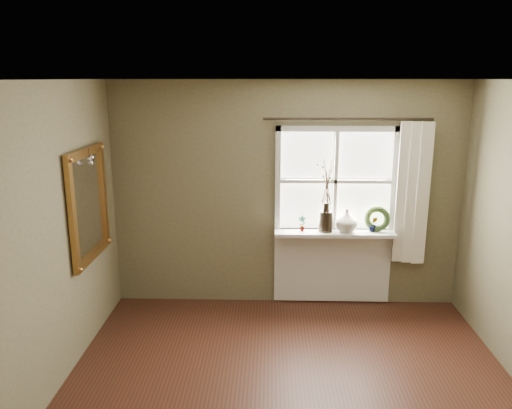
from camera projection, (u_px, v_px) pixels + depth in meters
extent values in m
plane|color=silver|center=(300.00, 80.00, 3.21)|extent=(4.50, 4.50, 0.00)
cube|color=#6C6547|center=(286.00, 195.00, 5.76)|extent=(4.00, 0.10, 2.60)
cube|color=#6C6547|center=(11.00, 266.00, 3.59)|extent=(0.10, 4.50, 2.60)
cube|color=silver|center=(333.00, 231.00, 5.77)|extent=(1.36, 0.06, 0.06)
cube|color=silver|center=(338.00, 129.00, 5.48)|extent=(1.36, 0.06, 0.06)
cube|color=silver|center=(278.00, 181.00, 5.64)|extent=(0.06, 0.06, 1.24)
cube|color=silver|center=(393.00, 182.00, 5.60)|extent=(0.06, 0.06, 1.24)
cube|color=silver|center=(335.00, 181.00, 5.62)|extent=(1.24, 0.05, 0.04)
cube|color=silver|center=(335.00, 181.00, 5.62)|extent=(0.04, 0.05, 1.12)
cube|color=white|center=(307.00, 155.00, 5.58)|extent=(0.59, 0.01, 0.53)
cube|color=white|center=(365.00, 155.00, 5.56)|extent=(0.59, 0.01, 0.53)
cube|color=white|center=(306.00, 206.00, 5.73)|extent=(0.59, 0.01, 0.53)
cube|color=white|center=(363.00, 206.00, 5.71)|extent=(0.59, 0.01, 0.53)
cube|color=silver|center=(335.00, 233.00, 5.67)|extent=(1.36, 0.26, 0.04)
cube|color=silver|center=(332.00, 266.00, 5.88)|extent=(1.36, 0.04, 0.88)
cylinder|color=black|center=(326.00, 221.00, 5.64)|extent=(0.19, 0.19, 0.24)
imported|color=beige|center=(347.00, 220.00, 5.63)|extent=(0.31, 0.31, 0.26)
torus|color=#2B401C|center=(377.00, 221.00, 5.66)|extent=(0.30, 0.16, 0.30)
imported|color=#2B401C|center=(302.00, 223.00, 5.65)|extent=(0.10, 0.07, 0.18)
imported|color=#2B401C|center=(373.00, 224.00, 5.63)|extent=(0.11, 0.09, 0.18)
cube|color=white|center=(412.00, 194.00, 5.54)|extent=(0.36, 0.12, 1.59)
cylinder|color=black|center=(348.00, 119.00, 5.40)|extent=(1.84, 0.03, 0.03)
cube|color=white|center=(88.00, 205.00, 4.88)|extent=(0.02, 0.77, 0.95)
cube|color=olive|center=(85.00, 152.00, 4.76)|extent=(0.05, 0.93, 0.08)
cube|color=olive|center=(93.00, 254.00, 5.01)|extent=(0.05, 0.93, 0.08)
cube|color=olive|center=(72.00, 216.00, 4.47)|extent=(0.05, 0.08, 0.95)
cube|color=olive|center=(103.00, 195.00, 5.30)|extent=(0.05, 0.08, 0.95)
sphere|color=silver|center=(89.00, 159.00, 4.74)|extent=(0.04, 0.04, 0.04)
sphere|color=silver|center=(91.00, 163.00, 4.78)|extent=(0.04, 0.04, 0.04)
sphere|color=silver|center=(91.00, 157.00, 4.80)|extent=(0.04, 0.04, 0.04)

